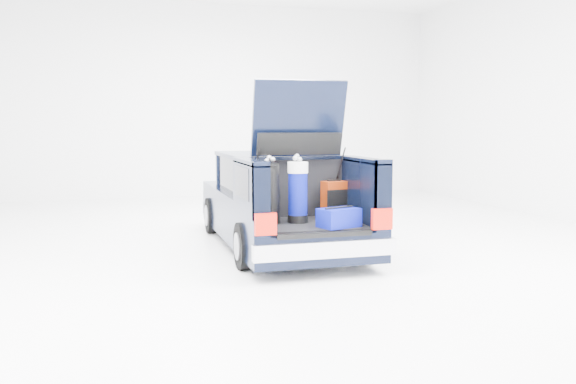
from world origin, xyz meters
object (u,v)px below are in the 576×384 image
object	(u,v)px
red_suitcase	(334,199)
blue_duffel	(339,218)
car	(277,202)
black_golf_bag	(270,193)
blue_golf_bag	(298,192)

from	to	relation	value
red_suitcase	blue_duffel	world-z (taller)	red_suitcase
red_suitcase	car	bearing A→B (deg)	101.03
car	blue_duffel	world-z (taller)	car
red_suitcase	black_golf_bag	xyz separation A→B (m)	(-1.00, -0.35, 0.15)
blue_golf_bag	blue_duffel	bearing A→B (deg)	-74.08
car	red_suitcase	distance (m)	1.31
blue_golf_bag	blue_duffel	size ratio (longest dim) A/B	1.59
car	red_suitcase	size ratio (longest dim) A/B	8.84
red_suitcase	blue_golf_bag	distance (m)	0.73
black_golf_bag	blue_golf_bag	bearing A→B (deg)	26.93
red_suitcase	blue_duffel	bearing A→B (deg)	-117.55
car	black_golf_bag	world-z (taller)	car
red_suitcase	blue_duffel	size ratio (longest dim) A/B	0.93
car	black_golf_bag	xyz separation A→B (m)	(-0.50, -1.54, 0.32)
car	red_suitcase	world-z (taller)	car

